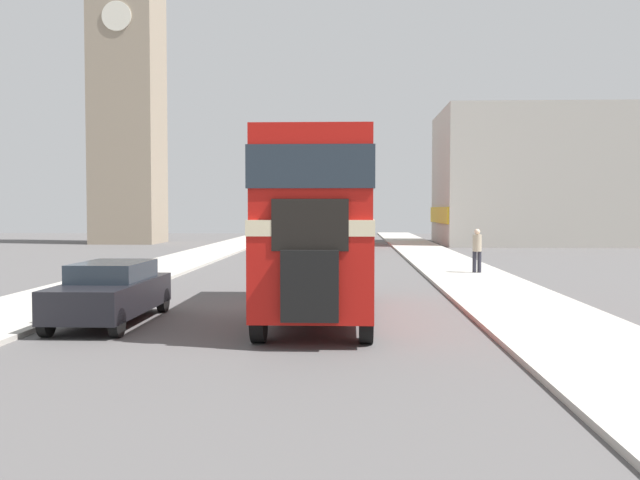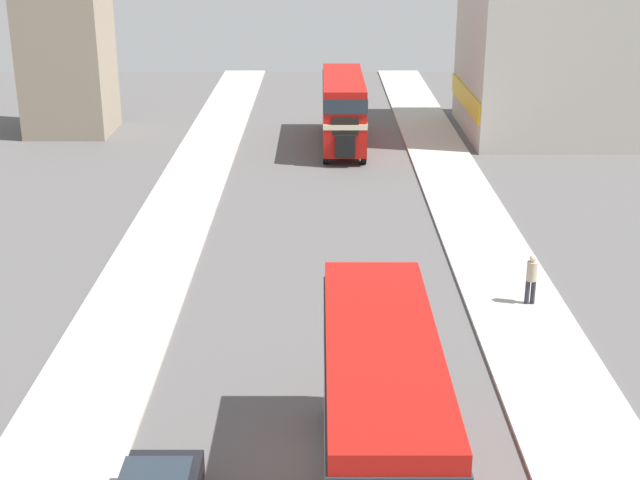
{
  "view_description": "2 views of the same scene",
  "coord_description": "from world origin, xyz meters",
  "px_view_note": "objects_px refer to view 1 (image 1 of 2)",
  "views": [
    {
      "loc": [
        1.98,
        -20.01,
        2.75
      ],
      "look_at": [
        1.21,
        -1.82,
        1.95
      ],
      "focal_mm": 40.0,
      "sensor_mm": 36.0,
      "label": 1
    },
    {
      "loc": [
        -0.14,
        -19.03,
        12.92
      ],
      "look_at": [
        0.0,
        12.06,
        1.61
      ],
      "focal_mm": 50.0,
      "sensor_mm": 36.0,
      "label": 2
    }
  ],
  "objects_px": {
    "car_parked_near": "(111,291)",
    "bus_distant": "(340,213)",
    "double_decker_bus": "(320,214)",
    "pedestrian_walking": "(477,248)",
    "church_tower": "(127,51)"
  },
  "relations": [
    {
      "from": "car_parked_near",
      "to": "bus_distant",
      "type": "bearing_deg",
      "value": 82.18
    },
    {
      "from": "double_decker_bus",
      "to": "pedestrian_walking",
      "type": "relative_size",
      "value": 5.13
    },
    {
      "from": "car_parked_near",
      "to": "church_tower",
      "type": "xyz_separation_m",
      "value": [
        -12.05,
        39.81,
        14.56
      ]
    },
    {
      "from": "double_decker_bus",
      "to": "bus_distant",
      "type": "distance_m",
      "value": 35.01
    },
    {
      "from": "double_decker_bus",
      "to": "car_parked_near",
      "type": "bearing_deg",
      "value": -164.86
    },
    {
      "from": "bus_distant",
      "to": "church_tower",
      "type": "relative_size",
      "value": 0.35
    },
    {
      "from": "bus_distant",
      "to": "car_parked_near",
      "type": "bearing_deg",
      "value": -97.82
    },
    {
      "from": "double_decker_bus",
      "to": "car_parked_near",
      "type": "distance_m",
      "value": 5.47
    },
    {
      "from": "car_parked_near",
      "to": "church_tower",
      "type": "height_order",
      "value": "church_tower"
    },
    {
      "from": "bus_distant",
      "to": "pedestrian_walking",
      "type": "xyz_separation_m",
      "value": [
        6.0,
        -23.55,
        -1.3
      ]
    },
    {
      "from": "double_decker_bus",
      "to": "pedestrian_walking",
      "type": "bearing_deg",
      "value": 62.29
    },
    {
      "from": "double_decker_bus",
      "to": "church_tower",
      "type": "relative_size",
      "value": 0.31
    },
    {
      "from": "bus_distant",
      "to": "car_parked_near",
      "type": "distance_m",
      "value": 36.73
    },
    {
      "from": "pedestrian_walking",
      "to": "car_parked_near",
      "type": "bearing_deg",
      "value": -130.64
    },
    {
      "from": "bus_distant",
      "to": "church_tower",
      "type": "bearing_deg",
      "value": 168.53
    }
  ]
}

